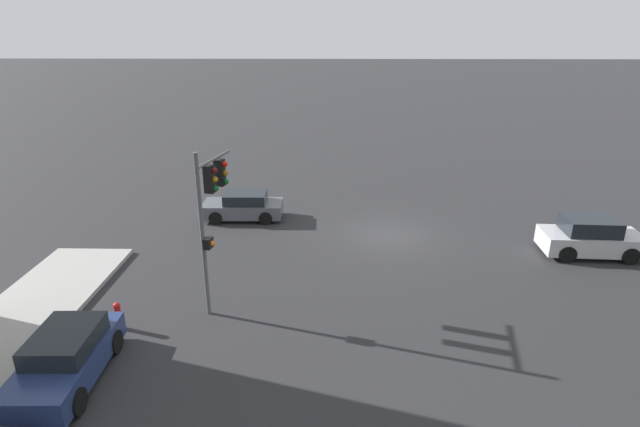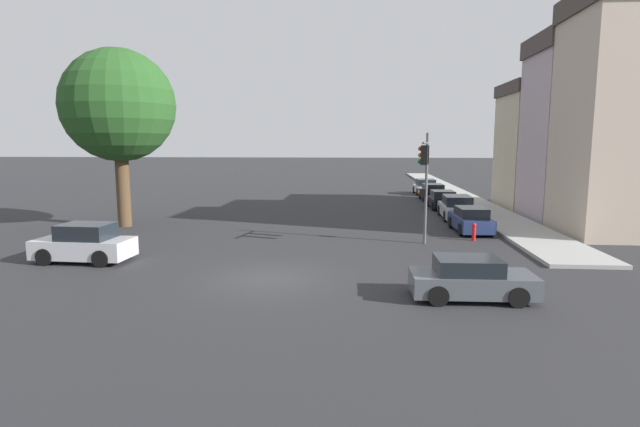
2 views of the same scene
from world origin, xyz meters
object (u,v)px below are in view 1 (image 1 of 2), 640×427
Objects in this scene: traffic_signal at (211,198)px; crossing_car_1 at (244,206)px; crossing_car_0 at (590,238)px; parked_car_0 at (66,358)px; fire_hydrant at (118,315)px.

crossing_car_1 is (0.51, -8.23, -3.18)m from traffic_signal.
traffic_signal is 1.35× the size of crossing_car_0.
crossing_car_1 is 0.97× the size of parked_car_0.
crossing_car_0 is 0.99× the size of parked_car_0.
traffic_signal is 4.68m from fire_hydrant.
parked_car_0 is (2.68, 12.38, 0.03)m from crossing_car_1.
crossing_car_0 is 18.53m from fire_hydrant.
traffic_signal is at bearing 92.60° from crossing_car_1.
traffic_signal is 8.84m from crossing_car_1.
fire_hydrant is (2.32, 9.90, -0.16)m from crossing_car_1.
fire_hydrant is at bearing -158.53° from crossing_car_0.
crossing_car_1 is 12.67m from parked_car_0.
parked_car_0 is 2.52m from fire_hydrant.
traffic_signal reaches higher than crossing_car_0.
crossing_car_1 is at bearing 165.79° from parked_car_0.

